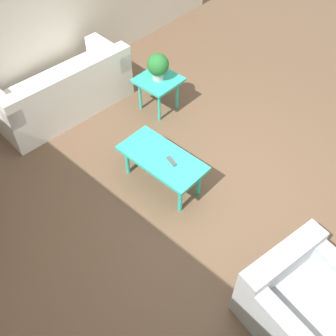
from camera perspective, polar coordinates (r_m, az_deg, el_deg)
The scene contains 7 objects.
ground_plane at distance 4.78m, azimuth 5.70°, elevation -2.72°, with size 14.00×14.00×0.00m, color brown.
sofa at distance 5.76m, azimuth -14.89°, elevation 10.50°, with size 0.94×1.95×0.79m.
armchair at distance 3.89m, azimuth 18.65°, elevation -17.67°, with size 1.03×1.07×0.71m.
coffee_table at distance 4.50m, azimuth -0.88°, elevation 1.12°, with size 1.03×0.50×0.45m.
side_table_plant at distance 5.54m, azimuth -1.41°, elevation 12.18°, with size 0.55×0.55×0.50m.
potted_plant at distance 5.37m, azimuth -1.46°, elevation 14.63°, with size 0.30×0.30×0.37m.
remote_control at distance 4.40m, azimuth 0.51°, elevation 1.01°, with size 0.16×0.08×0.02m.
Camera 1 is at (-1.66, 2.52, 3.70)m, focal length 42.00 mm.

